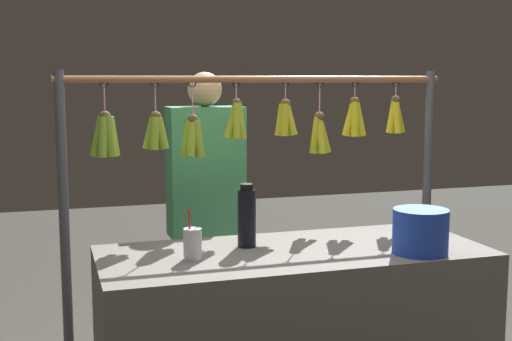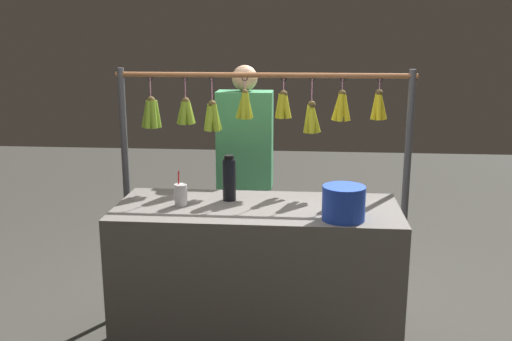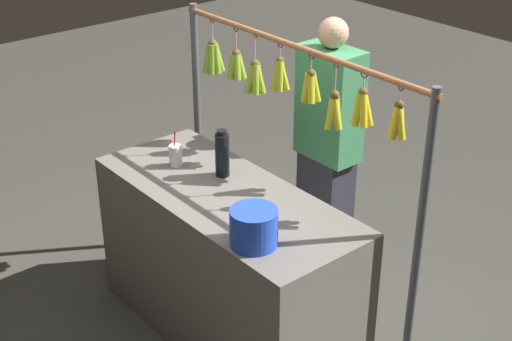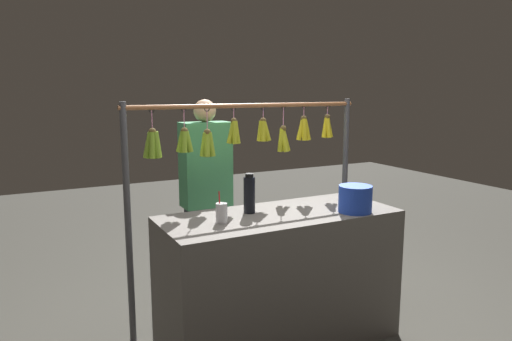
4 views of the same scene
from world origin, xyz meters
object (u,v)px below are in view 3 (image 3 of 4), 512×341
object	(u,v)px
drink_cup	(176,156)
vendor_person	(327,151)
blue_bucket	(254,227)
water_bottle	(222,154)

from	to	relation	value
drink_cup	vendor_person	distance (m)	0.97
blue_bucket	vendor_person	size ratio (longest dim) A/B	0.14
water_bottle	blue_bucket	distance (m)	0.71
water_bottle	drink_cup	xyz separation A→B (m)	(0.26, 0.13, -0.06)
water_bottle	vendor_person	distance (m)	0.82
blue_bucket	drink_cup	bearing A→B (deg)	-11.28
blue_bucket	vendor_person	xyz separation A→B (m)	(0.63, -1.10, -0.19)
blue_bucket	drink_cup	xyz separation A→B (m)	(0.89, -0.18, -0.03)
vendor_person	drink_cup	bearing A→B (deg)	73.95
water_bottle	drink_cup	distance (m)	0.29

